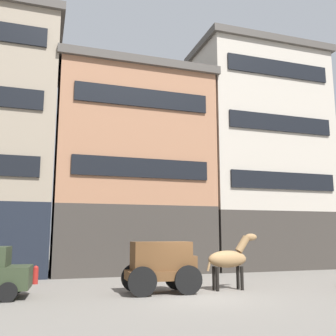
# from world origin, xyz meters

# --- Properties ---
(ground_plane) EXTENTS (120.00, 120.00, 0.00)m
(ground_plane) POSITION_xyz_m (0.00, 0.00, 0.00)
(ground_plane) COLOR slate
(building_center_left) EXTENTS (9.91, 5.64, 12.71)m
(building_center_left) POSITION_xyz_m (-0.33, 9.94, 6.40)
(building_center_left) COLOR #38332D
(building_center_left) RESTS_ON ground_plane
(building_center_right) EXTENTS (9.49, 5.64, 15.65)m
(building_center_right) POSITION_xyz_m (9.02, 9.93, 7.87)
(building_center_right) COLOR #38332D
(building_center_right) RESTS_ON ground_plane
(cargo_wagon) EXTENTS (2.94, 1.57, 1.98)m
(cargo_wagon) POSITION_xyz_m (-1.01, 1.28, 1.15)
(cargo_wagon) COLOR brown
(cargo_wagon) RESTS_ON ground_plane
(draft_horse) EXTENTS (2.35, 0.64, 2.30)m
(draft_horse) POSITION_xyz_m (1.94, 1.28, 1.27)
(draft_horse) COLOR #937047
(draft_horse) RESTS_ON ground_plane
(pedestrian_officer) EXTENTS (0.51, 0.51, 1.79)m
(pedestrian_officer) POSITION_xyz_m (0.78, 4.86, 0.98)
(pedestrian_officer) COLOR #38332D
(pedestrian_officer) RESTS_ON ground_plane
(fire_hydrant_curbside) EXTENTS (0.24, 0.24, 0.83)m
(fire_hydrant_curbside) POSITION_xyz_m (-5.77, 5.70, 0.43)
(fire_hydrant_curbside) COLOR maroon
(fire_hydrant_curbside) RESTS_ON ground_plane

